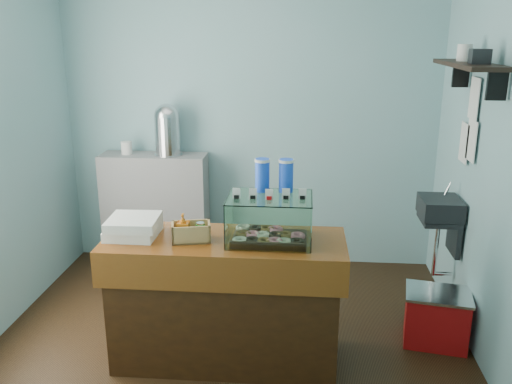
# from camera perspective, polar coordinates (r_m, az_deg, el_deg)

# --- Properties ---
(ground) EXTENTS (3.50, 3.50, 0.00)m
(ground) POSITION_cam_1_polar(r_m,az_deg,el_deg) (4.22, -2.64, -15.12)
(ground) COLOR black
(ground) RESTS_ON ground
(room_shell) EXTENTS (3.54, 3.04, 2.82)m
(room_shell) POSITION_cam_1_polar(r_m,az_deg,el_deg) (3.63, -2.57, 8.45)
(room_shell) COLOR #7CB3B5
(room_shell) RESTS_ON ground
(counter) EXTENTS (1.60, 0.60, 0.90)m
(counter) POSITION_cam_1_polar(r_m,az_deg,el_deg) (3.78, -3.24, -11.23)
(counter) COLOR #3B1E0B
(counter) RESTS_ON ground
(back_shelf) EXTENTS (1.00, 0.32, 1.10)m
(back_shelf) POSITION_cam_1_polar(r_m,az_deg,el_deg) (5.34, -10.48, -1.87)
(back_shelf) COLOR gray
(back_shelf) RESTS_ON ground
(display_case) EXTENTS (0.55, 0.41, 0.52)m
(display_case) POSITION_cam_1_polar(r_m,az_deg,el_deg) (3.53, 1.45, -2.51)
(display_case) COLOR #361D10
(display_case) RESTS_ON counter
(condiment_crate) EXTENTS (0.28, 0.20, 0.19)m
(condiment_crate) POSITION_cam_1_polar(r_m,az_deg,el_deg) (3.56, -7.00, -4.10)
(condiment_crate) COLOR tan
(condiment_crate) RESTS_ON counter
(pastry_boxes) EXTENTS (0.34, 0.34, 0.13)m
(pastry_boxes) POSITION_cam_1_polar(r_m,az_deg,el_deg) (3.71, -12.77, -3.57)
(pastry_boxes) COLOR white
(pastry_boxes) RESTS_ON counter
(coffee_urn) EXTENTS (0.26, 0.26, 0.48)m
(coffee_urn) POSITION_cam_1_polar(r_m,az_deg,el_deg) (5.10, -9.32, 6.62)
(coffee_urn) COLOR silver
(coffee_urn) RESTS_ON back_shelf
(red_cooler) EXTENTS (0.52, 0.43, 0.40)m
(red_cooler) POSITION_cam_1_polar(r_m,az_deg,el_deg) (4.28, 18.45, -12.40)
(red_cooler) COLOR red
(red_cooler) RESTS_ON ground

